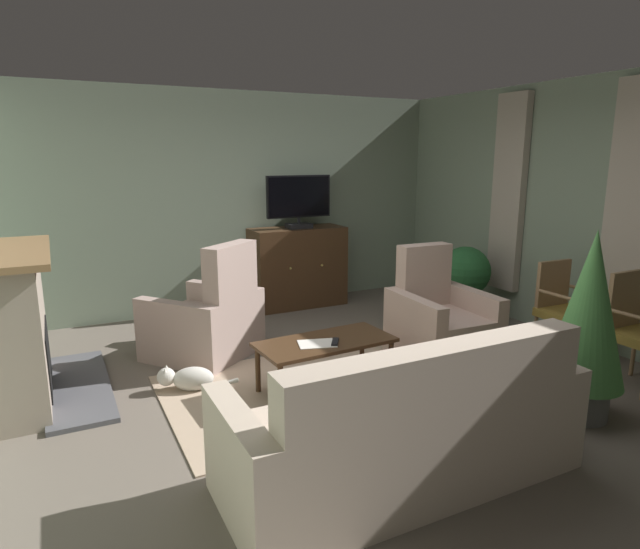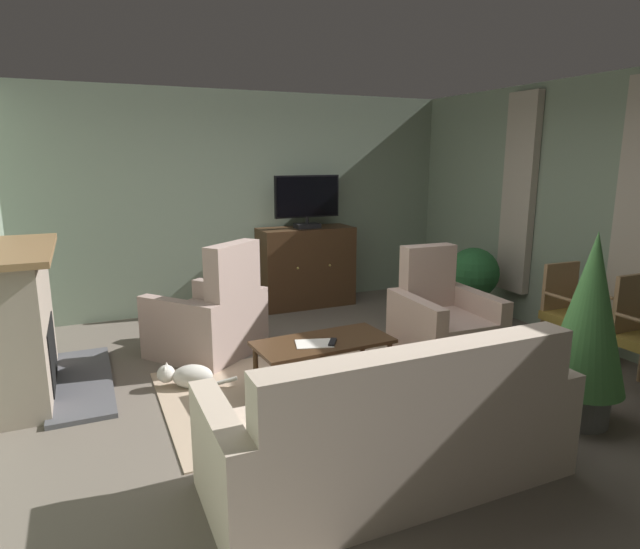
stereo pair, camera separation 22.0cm
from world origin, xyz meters
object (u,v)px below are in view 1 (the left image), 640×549
object	(u,v)px
potted_plant_leafy_by_curtain	(588,318)
cat	(188,378)
side_chair_nearest_door	(565,307)
fireplace	(19,330)
folded_newspaper	(317,344)
sofa_floral	(407,433)
side_chair_far_end	(636,327)
tv_cabinet	(298,269)
television	(299,200)
tv_remote	(335,342)
potted_plant_small_fern_corner	(465,278)
armchair_facing_sofa	(440,324)
coffee_table	(325,346)
armchair_near_window	(207,322)

from	to	relation	value
potted_plant_leafy_by_curtain	cat	distance (m)	3.18
side_chair_nearest_door	fireplace	bearing A→B (deg)	164.09
folded_newspaper	cat	bearing A→B (deg)	166.10
potted_plant_leafy_by_curtain	sofa_floral	bearing A→B (deg)	-176.23
side_chair_far_end	cat	distance (m)	3.82
tv_cabinet	television	world-z (taller)	television
tv_remote	sofa_floral	bearing A→B (deg)	-155.88
potted_plant_small_fern_corner	potted_plant_leafy_by_curtain	world-z (taller)	potted_plant_leafy_by_curtain
tv_cabinet	potted_plant_small_fern_corner	xyz separation A→B (m)	(1.49, -1.51, 0.03)
television	tv_remote	distance (m)	2.84
tv_remote	cat	distance (m)	1.28
fireplace	potted_plant_small_fern_corner	xyz separation A→B (m)	(4.63, 0.04, -0.06)
armchair_facing_sofa	folded_newspaper	bearing A→B (deg)	-171.96
fireplace	armchair_facing_sofa	distance (m)	3.69
armchair_facing_sofa	side_chair_nearest_door	distance (m)	1.21
folded_newspaper	potted_plant_leafy_by_curtain	world-z (taller)	potted_plant_leafy_by_curtain
coffee_table	armchair_near_window	bearing A→B (deg)	118.56
coffee_table	armchair_facing_sofa	world-z (taller)	armchair_facing_sofa
tv_remote	side_chair_nearest_door	bearing A→B (deg)	-63.48
cat	armchair_near_window	bearing A→B (deg)	63.22
tv_cabinet	sofa_floral	distance (m)	4.04
coffee_table	potted_plant_leafy_by_curtain	world-z (taller)	potted_plant_leafy_by_curtain
potted_plant_leafy_by_curtain	fireplace	bearing A→B (deg)	149.33
television	coffee_table	world-z (taller)	television
television	armchair_facing_sofa	distance (m)	2.56
armchair_facing_sofa	potted_plant_leafy_by_curtain	size ratio (longest dim) A/B	0.75
fireplace	armchair_facing_sofa	size ratio (longest dim) A/B	1.46
sofa_floral	side_chair_far_end	xyz separation A→B (m)	(2.58, 0.30, 0.20)
side_chair_far_end	potted_plant_small_fern_corner	size ratio (longest dim) A/B	1.09
fireplace	sofa_floral	distance (m)	3.15
tv_remote	side_chair_far_end	bearing A→B (deg)	-79.56
folded_newspaper	fireplace	bearing A→B (deg)	171.31
potted_plant_leafy_by_curtain	coffee_table	bearing A→B (deg)	139.45
coffee_table	side_chair_nearest_door	bearing A→B (deg)	-9.09
armchair_near_window	side_chair_far_end	distance (m)	3.86
tv_cabinet	armchair_facing_sofa	world-z (taller)	armchair_facing_sofa
coffee_table	sofa_floral	xyz separation A→B (m)	(-0.17, -1.40, -0.06)
side_chair_nearest_door	potted_plant_leafy_by_curtain	distance (m)	1.30
tv_cabinet	armchair_facing_sofa	distance (m)	2.39
folded_newspaper	side_chair_nearest_door	distance (m)	2.53
tv_cabinet	armchair_near_window	xyz separation A→B (m)	(-1.55, -1.26, -0.15)
armchair_near_window	potted_plant_leafy_by_curtain	size ratio (longest dim) A/B	0.88
fireplace	side_chair_nearest_door	distance (m)	4.85
armchair_near_window	fireplace	bearing A→B (deg)	-169.77
television	potted_plant_small_fern_corner	world-z (taller)	television
tv_remote	armchair_near_window	size ratio (longest dim) A/B	0.13
fireplace	television	bearing A→B (deg)	25.51
armchair_facing_sofa	side_chair_far_end	distance (m)	1.66
coffee_table	tv_remote	size ratio (longest dim) A/B	6.89
coffee_table	cat	bearing A→B (deg)	154.70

